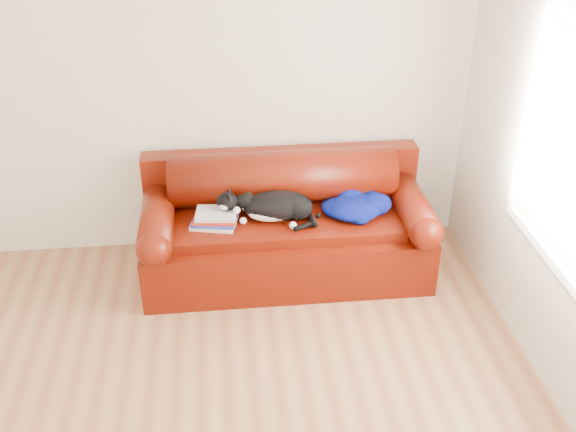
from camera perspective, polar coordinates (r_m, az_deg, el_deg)
The scene contains 7 objects.
ground at distance 4.08m, azimuth -9.63°, elevation -17.29°, with size 4.50×4.50×0.00m, color brown.
room_shell at distance 3.08m, azimuth -9.94°, elevation 4.48°, with size 4.52×4.02×2.61m.
sofa_base at distance 5.08m, azimuth -0.17°, elevation -2.42°, with size 2.10×0.90×0.50m.
sofa_back at distance 5.14m, azimuth -0.46°, elevation 1.90°, with size 2.10×1.01×0.88m.
book_stack at distance 4.83m, azimuth -6.18°, elevation -0.19°, with size 0.36×0.31×0.10m.
cat at distance 4.85m, azimuth -1.02°, elevation 0.81°, with size 0.68×0.42×0.26m.
blanket at distance 4.95m, azimuth 5.81°, elevation 0.88°, with size 0.60×0.50×0.15m.
Camera 1 is at (0.36, -2.76, 2.99)m, focal length 42.00 mm.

